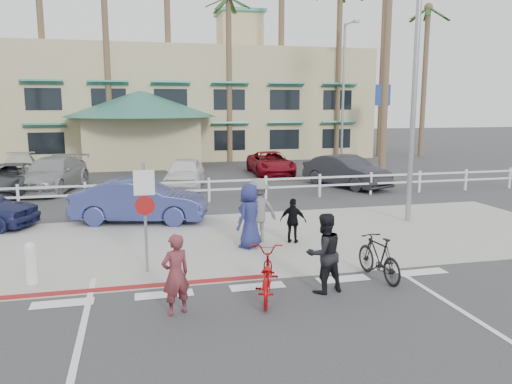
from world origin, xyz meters
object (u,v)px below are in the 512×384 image
object	(u,v)px
sign_post	(145,212)
bike_black	(379,257)
car_white_sedan	(140,201)
bike_red	(266,275)

from	to	relation	value
sign_post	bike_black	world-z (taller)	sign_post
bike_black	car_white_sedan	distance (m)	8.76
bike_black	car_white_sedan	xyz separation A→B (m)	(-5.19, 7.05, 0.22)
bike_red	sign_post	bearing A→B (deg)	-27.38
bike_red	car_white_sedan	world-z (taller)	car_white_sedan
sign_post	car_white_sedan	size ratio (longest dim) A/B	0.66
bike_black	car_white_sedan	bearing A→B (deg)	-59.39
bike_red	bike_black	distance (m)	2.81
sign_post	bike_red	xyz separation A→B (m)	(2.33, -2.24, -0.95)
bike_red	bike_black	world-z (taller)	bike_black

